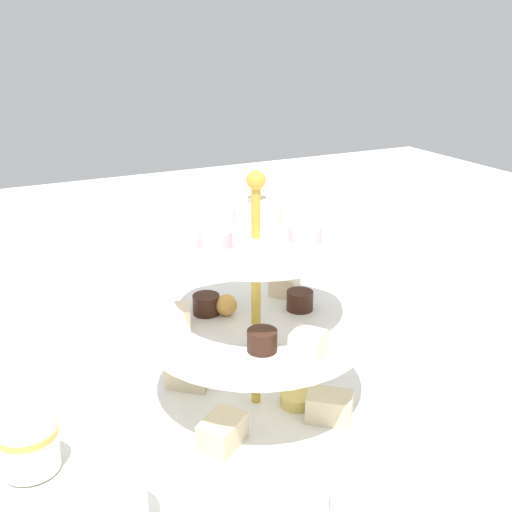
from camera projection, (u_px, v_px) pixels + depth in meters
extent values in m
plane|color=white|center=(256.00, 408.00, 0.72)|extent=(2.40, 2.40, 0.00)
cylinder|color=white|center=(256.00, 405.00, 0.72)|extent=(0.30, 0.30, 0.01)
cylinder|color=white|center=(256.00, 327.00, 0.69)|extent=(0.24, 0.24, 0.01)
cylinder|color=white|center=(256.00, 242.00, 0.65)|extent=(0.19, 0.19, 0.01)
cylinder|color=gold|center=(256.00, 302.00, 0.68)|extent=(0.01, 0.01, 0.27)
sphere|color=gold|center=(256.00, 180.00, 0.63)|extent=(0.02, 0.02, 0.02)
cube|color=beige|center=(222.00, 432.00, 0.64)|extent=(0.06, 0.06, 0.03)
cube|color=beige|center=(329.00, 407.00, 0.68)|extent=(0.06, 0.06, 0.03)
cube|color=beige|center=(283.00, 355.00, 0.79)|extent=(0.06, 0.06, 0.03)
cube|color=beige|center=(189.00, 374.00, 0.74)|extent=(0.06, 0.06, 0.03)
cylinder|color=#E5C660|center=(296.00, 399.00, 0.71)|extent=(0.04, 0.04, 0.01)
cylinder|color=#381E14|center=(262.00, 341.00, 0.62)|extent=(0.03, 0.03, 0.02)
cylinder|color=#381E14|center=(300.00, 300.00, 0.71)|extent=(0.03, 0.03, 0.02)
cylinder|color=#381E14|center=(206.00, 304.00, 0.70)|extent=(0.03, 0.03, 0.02)
cube|color=beige|center=(285.00, 285.00, 0.75)|extent=(0.04, 0.04, 0.02)
cube|color=beige|center=(176.00, 317.00, 0.67)|extent=(0.04, 0.04, 0.02)
cube|color=beige|center=(308.00, 344.00, 0.62)|extent=(0.04, 0.04, 0.02)
sphere|color=gold|center=(226.00, 305.00, 0.70)|extent=(0.02, 0.02, 0.02)
cylinder|color=#F2B7C1|center=(248.00, 215.00, 0.70)|extent=(0.03, 0.03, 0.02)
cylinder|color=#F2B7C1|center=(215.00, 240.00, 0.62)|extent=(0.03, 0.03, 0.02)
cylinder|color=#F2B7C1|center=(305.00, 235.00, 0.63)|extent=(0.03, 0.03, 0.02)
cylinder|color=white|center=(264.00, 215.00, 0.66)|extent=(0.04, 0.04, 0.04)
cube|color=silver|center=(229.00, 251.00, 0.61)|extent=(0.08, 0.05, 0.00)
cube|color=silver|center=(306.00, 238.00, 0.64)|extent=(0.09, 0.03, 0.00)
cylinder|color=silver|center=(232.00, 278.00, 0.91)|extent=(0.07, 0.07, 0.13)
cylinder|color=silver|center=(109.00, 506.00, 0.52)|extent=(0.06, 0.06, 0.08)
cylinder|color=white|center=(33.00, 472.00, 0.61)|extent=(0.09, 0.09, 0.01)
cylinder|color=white|center=(30.00, 451.00, 0.61)|extent=(0.06, 0.06, 0.04)
cylinder|color=gold|center=(27.00, 434.00, 0.60)|extent=(0.06, 0.06, 0.01)
cube|color=silver|center=(467.00, 367.00, 0.80)|extent=(0.06, 0.17, 0.00)
cube|color=silver|center=(45.00, 367.00, 0.80)|extent=(0.12, 0.14, 0.00)
cylinder|color=silver|center=(365.00, 495.00, 0.53)|extent=(0.06, 0.06, 0.08)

